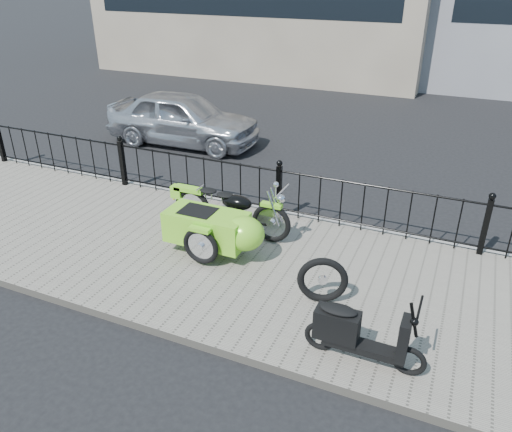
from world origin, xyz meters
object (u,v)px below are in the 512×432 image
at_px(motorcycle_sidecar, 221,225).
at_px(scooter, 356,333).
at_px(sedan_car, 183,118).
at_px(spare_tire, 323,280).

height_order(motorcycle_sidecar, scooter, motorcycle_sidecar).
bearing_deg(motorcycle_sidecar, sedan_car, 126.95).
relative_size(scooter, sedan_car, 0.36).
height_order(spare_tire, sedan_car, sedan_car).
xyz_separation_m(motorcycle_sidecar, sedan_car, (-3.57, 4.75, 0.10)).
bearing_deg(sedan_car, motorcycle_sidecar, -144.93).
bearing_deg(spare_tire, scooter, -53.61).
height_order(motorcycle_sidecar, spare_tire, motorcycle_sidecar).
bearing_deg(scooter, motorcycle_sidecar, 148.31).
bearing_deg(motorcycle_sidecar, scooter, -31.69).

